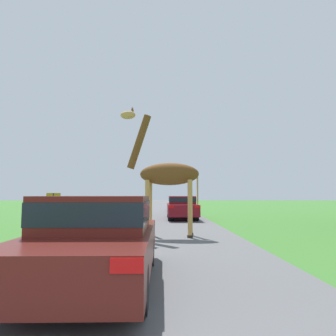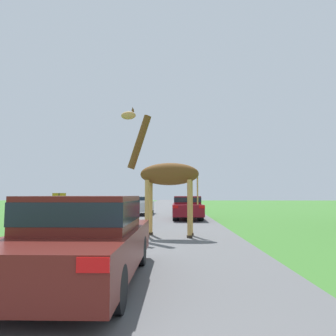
{
  "view_description": "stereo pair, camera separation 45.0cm",
  "coord_description": "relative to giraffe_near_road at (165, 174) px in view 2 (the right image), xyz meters",
  "views": [
    {
      "loc": [
        0.76,
        -0.17,
        1.44
      ],
      "look_at": [
        0.95,
        10.44,
        2.4
      ],
      "focal_mm": 32.0,
      "sensor_mm": 36.0,
      "label": 1
    },
    {
      "loc": [
        1.21,
        -0.17,
        1.44
      ],
      "look_at": [
        0.95,
        10.44,
        2.4
      ],
      "focal_mm": 32.0,
      "sensor_mm": 36.0,
      "label": 2
    }
  ],
  "objects": [
    {
      "name": "road",
      "position": [
        -0.85,
        19.54,
        -2.19
      ],
      "size": [
        6.88,
        120.0,
        0.0
      ],
      "color": "#5B5B5E",
      "rests_on": "ground"
    },
    {
      "name": "giraffe_near_road",
      "position": [
        0.0,
        0.0,
        0.0
      ],
      "size": [
        2.9,
        0.97,
        4.68
      ],
      "rotation": [
        0.0,
        0.0,
        1.44
      ],
      "color": "tan",
      "rests_on": "ground"
    },
    {
      "name": "car_lead_maroon",
      "position": [
        -1.17,
        -5.61,
        -1.44
      ],
      "size": [
        1.79,
        4.22,
        1.42
      ],
      "color": "#561914",
      "rests_on": "ground"
    },
    {
      "name": "car_queue_right",
      "position": [
        -2.63,
        3.37,
        -1.46
      ],
      "size": [
        1.96,
        4.62,
        1.36
      ],
      "color": "navy",
      "rests_on": "ground"
    },
    {
      "name": "car_queue_left",
      "position": [
        -2.29,
        11.66,
        -1.46
      ],
      "size": [
        1.86,
        4.14,
        1.36
      ],
      "color": "silver",
      "rests_on": "ground"
    },
    {
      "name": "car_far_ahead",
      "position": [
        1.27,
        15.7,
        -1.47
      ],
      "size": [
        1.74,
        4.28,
        1.32
      ],
      "color": "silver",
      "rests_on": "ground"
    },
    {
      "name": "car_verge_right",
      "position": [
        1.06,
        7.59,
        -1.46
      ],
      "size": [
        1.72,
        4.51,
        1.37
      ],
      "color": "maroon",
      "rests_on": "ground"
    },
    {
      "name": "sign_post",
      "position": [
        -5.61,
        4.63,
        -1.12
      ],
      "size": [
        0.7,
        0.08,
        1.54
      ],
      "color": "#4C3823",
      "rests_on": "ground"
    }
  ]
}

